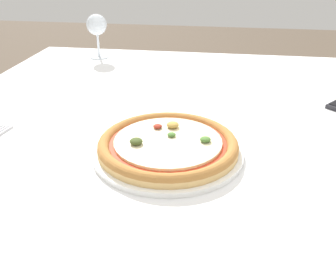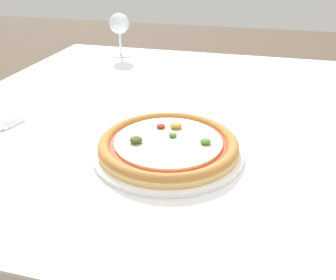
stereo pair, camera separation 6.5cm
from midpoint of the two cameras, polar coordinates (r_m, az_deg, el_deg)
dining_table at (r=0.93m, az=9.49°, el=-0.49°), size 1.47×1.09×0.76m
pizza_plate at (r=0.70m, az=-2.66°, el=-0.99°), size 0.28×0.28×0.04m
wine_glass_far_left at (r=1.35m, az=-12.24°, el=16.52°), size 0.07×0.07×0.15m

